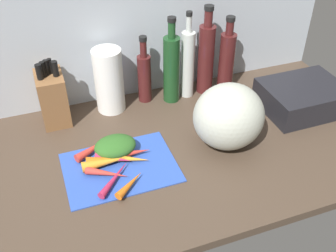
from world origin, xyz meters
The scene contains 24 objects.
ground_plane centered at (0.00, 0.00, -1.50)cm, with size 170.00×80.00×3.00cm, color #47382B.
wall_back centered at (0.00, 38.50, 30.00)cm, with size 170.00×3.00×60.00cm, color #ADB7C1.
cutting_board centered at (-12.12, -4.16, 0.40)cm, with size 35.38×25.94×0.80cm, color #2D51B7.
carrot_0 centered at (-7.46, -3.64, 1.89)cm, with size 2.19×2.19×10.31cm, color orange.
carrot_1 centered at (-6.77, -0.99, 2.25)cm, with size 2.89×2.89×11.25cm, color red.
carrot_2 centered at (-12.58, 3.45, 2.29)cm, with size 2.97×2.97×10.38cm, color orange.
carrot_3 centered at (-13.59, -1.79, 2.37)cm, with size 3.14×3.14×11.55cm, color #B2264C.
carrot_4 centered at (-16.37, -1.71, 2.59)cm, with size 3.57×3.57×11.49cm, color orange.
carrot_5 centered at (-16.99, -7.32, 2.09)cm, with size 2.59×2.59×13.50cm, color red.
carrot_6 centered at (-16.98, 6.30, 2.24)cm, with size 2.88×2.88×17.30cm, color red.
carrot_7 centered at (-15.26, -10.06, 1.95)cm, with size 2.31×2.31×16.01cm, color #B2264C.
carrot_8 centered at (-11.03, 3.84, 2.02)cm, with size 2.44×2.44×15.14cm, color orange.
carrot_9 centered at (-11.54, -14.19, 2.09)cm, with size 2.58×2.58×11.84cm, color orange.
carrot_10 centered at (-15.94, -2.69, 2.52)cm, with size 3.43×3.43×15.66cm, color orange.
carrot_greens_pile centered at (-11.80, 2.49, 3.71)cm, with size 13.76×10.59×5.82cm, color #2D6023.
winter_squash centered at (25.22, -4.38, 11.17)cm, with size 23.72×22.14×22.33cm, color #B2B7A8.
knife_block centered at (-27.48, 29.14, 9.90)cm, with size 9.44×13.61×24.36cm.
paper_towel_roll centered at (-6.69, 29.50, 12.28)cm, with size 10.67×10.67×24.56cm, color white.
bottle_0 centered at (7.32, 30.89, 10.76)cm, with size 5.24×5.24×26.91cm.
bottle_1 centered at (17.13, 27.59, 14.09)cm, with size 6.34×6.34×34.02cm.
bottle_2 centered at (24.16, 28.72, 14.18)cm, with size 5.22×5.22×34.70cm.
bottle_3 centered at (32.06, 29.20, 15.13)cm, with size 6.43×6.43×35.67cm.
bottle_4 centered at (39.97, 26.83, 13.25)cm, with size 6.19×6.19×31.35cm.
dish_rack centered at (61.68, 4.64, 4.94)cm, with size 29.88×23.69×9.87cm, color black.
Camera 1 is at (-29.70, -96.94, 87.99)cm, focal length 42.70 mm.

